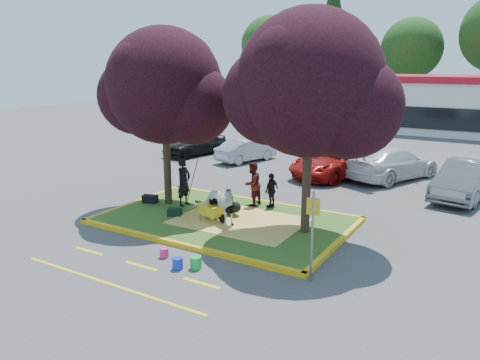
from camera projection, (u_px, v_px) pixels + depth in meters
The scene contains 32 objects.
ground at pixel (225, 222), 16.17m from camera, with size 90.00×90.00×0.00m, color #424244.
median_island at pixel (225, 220), 16.15m from camera, with size 8.00×5.00×0.15m, color #2E5319.
curb_near at pixel (178, 244), 14.00m from camera, with size 8.30×0.16×0.15m, color gold.
curb_far at pixel (260, 202), 18.30m from camera, with size 8.30×0.16×0.15m, color gold.
curb_left at pixel (136, 203), 18.18m from camera, with size 0.16×5.30×0.15m, color gold.
curb_right at pixel (338, 243), 14.12m from camera, with size 0.16×5.30×0.15m, color gold.
straw_bedding at pixel (240, 221), 15.83m from camera, with size 4.20×3.00×0.01m, color #E8CE5F.
tree_purple_left at pixel (164, 91), 16.81m from camera, with size 5.06×4.20×6.51m.
tree_purple_right at pixel (310, 91), 13.76m from camera, with size 5.30×4.40×6.82m.
fire_lane_stripe_a at pixel (90, 251), 13.66m from camera, with size 1.10×0.12×0.01m, color yellow.
fire_lane_stripe_b at pixel (141, 266), 12.67m from camera, with size 1.10×0.12×0.01m, color yellow.
fire_lane_stripe_c at pixel (201, 283), 11.67m from camera, with size 1.10×0.12×0.01m, color yellow.
fire_lane_long at pixel (108, 283), 11.67m from camera, with size 6.00×0.10×0.01m, color yellow.
retail_building at pixel (431, 102), 37.93m from camera, with size 20.40×8.40×4.40m.
treeline at pixel (446, 38), 45.00m from camera, with size 46.58×7.80×14.63m.
cow at pixel (218, 204), 15.40m from camera, with size 0.74×1.63×1.37m, color white.
calf at pixel (221, 205), 16.64m from camera, with size 1.31×0.74×0.57m, color black.
handler at pixel (184, 182), 17.41m from camera, with size 0.65×0.43×1.79m, color black.
visitor_a at pixel (252, 184), 17.44m from camera, with size 0.80×0.62×1.65m, color #4D1616.
visitor_b at pixel (272, 190), 17.22m from camera, with size 0.76×0.32×1.30m, color black.
wheelbarrow at pixel (211, 210), 15.74m from camera, with size 1.54×0.75×0.58m.
gear_bag_dark at pixel (150, 199), 17.91m from camera, with size 0.57×0.31×0.29m, color black.
gear_bag_green at pixel (175, 212), 16.37m from camera, with size 0.47×0.29×0.25m, color black.
sign_post at pixel (312, 227), 11.43m from camera, with size 0.33×0.07×2.35m.
bucket_green at pixel (196, 263), 12.49m from camera, with size 0.31×0.31×0.33m, color green.
bucket_pink at pixel (164, 253), 13.22m from camera, with size 0.25×0.25×0.27m, color #CE2D6F.
bucket_blue at pixel (178, 263), 12.46m from camera, with size 0.29×0.29×0.31m, color #1A31D1.
car_black at pixel (195, 143), 27.87m from camera, with size 1.66×4.14×1.41m, color black.
car_silver at pixel (246, 150), 26.10m from camera, with size 1.30×3.71×1.22m, color #999AA0.
car_red at pixel (338, 162), 22.48m from camera, with size 2.41×5.23×1.45m, color #9B100C.
car_white at pixel (393, 163), 22.06m from camera, with size 2.14×5.25×1.52m, color silver.
car_grey at pixel (465, 180), 18.89m from camera, with size 1.61×4.62×1.52m, color #5A5D61.
Camera 1 is at (8.32, -12.89, 5.34)m, focal length 35.00 mm.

